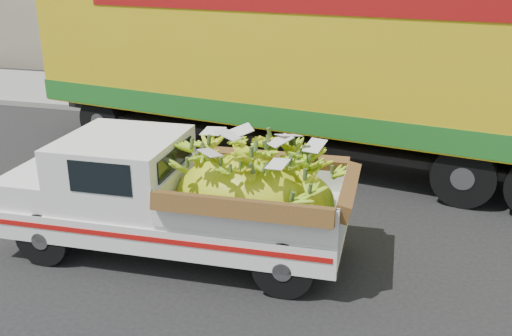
# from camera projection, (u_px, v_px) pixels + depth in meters

# --- Properties ---
(ground) EXTENTS (100.00, 100.00, 0.00)m
(ground) POSITION_uv_depth(u_px,v_px,m) (155.00, 260.00, 8.23)
(ground) COLOR black
(ground) RESTS_ON ground
(curb) EXTENTS (60.00, 0.25, 0.15)m
(curb) POSITION_uv_depth(u_px,v_px,m) (276.00, 122.00, 14.82)
(curb) COLOR gray
(curb) RESTS_ON ground
(sidewalk) EXTENTS (60.00, 4.00, 0.14)m
(sidewalk) POSITION_uv_depth(u_px,v_px,m) (293.00, 104.00, 16.71)
(sidewalk) COLOR gray
(sidewalk) RESTS_ON ground
(pickup_truck) EXTENTS (4.96, 1.95, 1.72)m
(pickup_truck) POSITION_uv_depth(u_px,v_px,m) (199.00, 197.00, 8.07)
(pickup_truck) COLOR black
(pickup_truck) RESTS_ON ground
(semi_trailer) EXTENTS (12.08, 4.68, 3.80)m
(semi_trailer) POSITION_uv_depth(u_px,v_px,m) (302.00, 61.00, 11.60)
(semi_trailer) COLOR black
(semi_trailer) RESTS_ON ground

